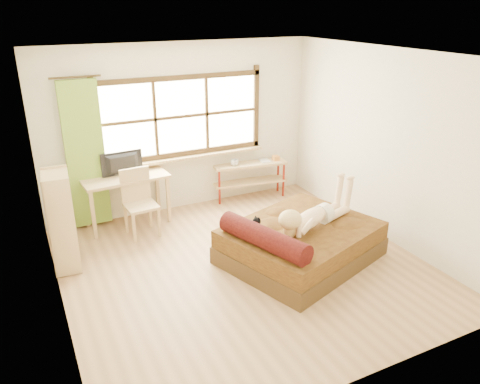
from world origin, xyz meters
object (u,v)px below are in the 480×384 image
desk (126,183)px  pipe_shelf (251,172)px  chair (139,198)px  woman (315,206)px  bookshelf (61,221)px  bed (299,242)px  kitten (250,226)px

desk → pipe_shelf: desk is taller
desk → chair: bearing=-79.2°
desk → chair: 0.40m
desk → pipe_shelf: bearing=-0.8°
woman → bookshelf: bookshelf is taller
bed → kitten: bed is taller
chair → bookshelf: bearing=-158.5°
bed → desk: desk is taller
chair → bookshelf: 1.26m
kitten → desk: bearing=100.5°
woman → kitten: bearing=151.7°
bed → pipe_shelf: size_ratio=1.75×
kitten → desk: desk is taller
kitten → pipe_shelf: 2.39m
chair → woman: bearing=-47.3°
bed → desk: 2.79m
bed → desk: size_ratio=1.77×
pipe_shelf → bed: bearing=-92.5°
woman → kitten: woman is taller
woman → bookshelf: bearing=139.0°
woman → chair: woman is taller
kitten → chair: size_ratio=0.29×
desk → pipe_shelf: 2.22m
woman → chair: 2.60m
desk → pipe_shelf: (2.21, 0.12, -0.21)m
woman → desk: 2.92m
bed → desk: bearing=111.7°
pipe_shelf → woman: bearing=-87.5°
woman → chair: bearing=118.0°
woman → pipe_shelf: (0.24, 2.26, -0.30)m
bed → pipe_shelf: same height
bookshelf → desk: bearing=45.1°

